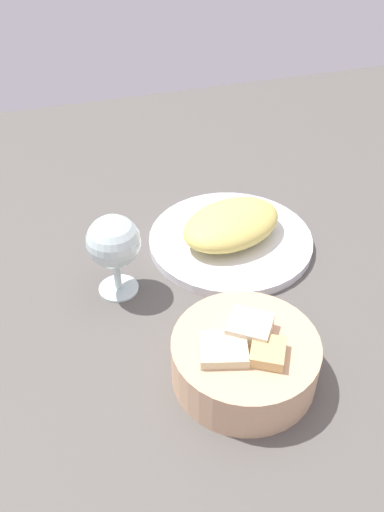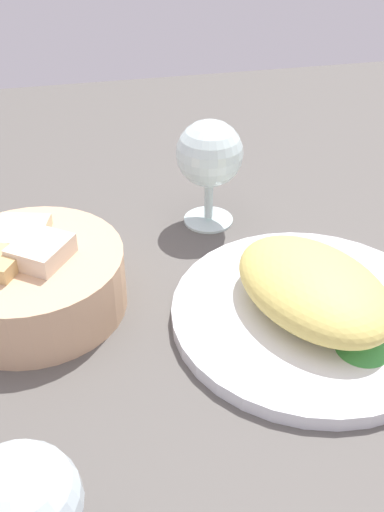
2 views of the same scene
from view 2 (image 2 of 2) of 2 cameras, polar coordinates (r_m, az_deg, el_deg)
name	(u,v)px [view 2 (image 2 of 2)]	position (r cm, az deg, el deg)	size (l,w,h in cm)	color
ground_plane	(216,351)	(55.38, 2.31, -8.86)	(140.00, 140.00, 2.00)	#55514D
plate	(309,314)	(57.44, 10.97, -5.40)	(25.59, 25.59, 1.40)	silver
omelette	(313,287)	(55.45, 11.33, -2.92)	(16.62, 11.26, 4.95)	#D9C563
lettuce_garnish	(364,341)	(53.47, 15.87, -7.68)	(4.73, 4.73, 1.75)	#398D3D
bread_basket	(31,278)	(58.48, -14.86, -2.01)	(17.36, 17.36, 7.75)	tan
wine_glass_near	(209,157)	(66.90, 1.65, 9.28)	(7.40, 7.40, 12.33)	silver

